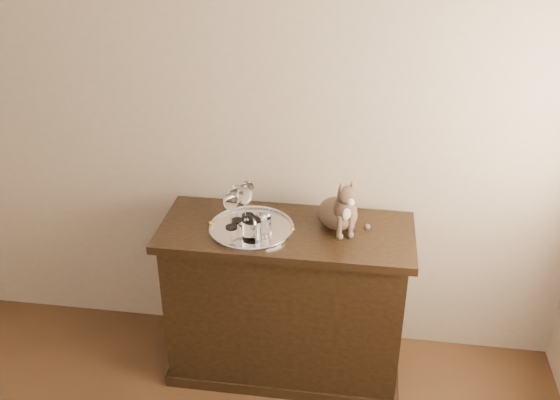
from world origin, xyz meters
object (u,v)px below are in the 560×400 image
(wine_glass_b, at_px, (247,199))
(wine_glass_d, at_px, (245,204))
(sideboard, at_px, (286,301))
(tumbler_b, at_px, (252,230))
(wine_glass_a, at_px, (237,203))
(wine_glass_c, at_px, (231,211))
(tray, at_px, (251,229))
(tumbler_a, at_px, (262,226))
(cat, at_px, (338,200))

(wine_glass_b, bearing_deg, wine_glass_d, -88.23)
(sideboard, distance_m, tumbler_b, 0.52)
(wine_glass_a, xyz_separation_m, wine_glass_c, (-0.02, -0.06, -0.01))
(tray, bearing_deg, wine_glass_c, -175.36)
(wine_glass_c, height_order, wine_glass_d, wine_glass_d)
(wine_glass_c, bearing_deg, sideboard, 8.40)
(tumbler_a, bearing_deg, wine_glass_c, 162.89)
(wine_glass_a, distance_m, wine_glass_d, 0.05)
(wine_glass_d, xyz_separation_m, cat, (0.43, 0.05, 0.03))
(wine_glass_c, relative_size, cat, 0.64)
(tray, distance_m, wine_glass_d, 0.12)
(tumbler_a, bearing_deg, tray, 137.76)
(cat, bearing_deg, tumbler_a, -179.98)
(wine_glass_a, bearing_deg, cat, 3.79)
(wine_glass_c, bearing_deg, wine_glass_b, 65.60)
(tray, xyz_separation_m, cat, (0.40, 0.09, 0.14))
(wine_glass_c, xyz_separation_m, wine_glass_d, (0.06, 0.05, 0.01))
(wine_glass_a, height_order, wine_glass_c, wine_glass_a)
(wine_glass_a, bearing_deg, wine_glass_d, -24.44)
(wine_glass_d, distance_m, tumbler_b, 0.16)
(wine_glass_b, distance_m, tumbler_a, 0.20)
(sideboard, bearing_deg, tumbler_b, -137.44)
(wine_glass_a, xyz_separation_m, wine_glass_d, (0.04, -0.02, 0.01))
(wine_glass_b, xyz_separation_m, wine_glass_d, (0.00, -0.08, 0.01))
(sideboard, height_order, wine_glass_c, wine_glass_c)
(tumbler_a, bearing_deg, wine_glass_b, 120.54)
(tumbler_a, height_order, tumbler_b, tumbler_b)
(wine_glass_a, bearing_deg, wine_glass_c, -103.44)
(wine_glass_a, relative_size, tumbler_b, 1.90)
(tumbler_b, bearing_deg, cat, 26.48)
(wine_glass_a, relative_size, wine_glass_c, 1.06)
(tray, xyz_separation_m, wine_glass_c, (-0.09, -0.01, 0.09))
(sideboard, xyz_separation_m, tumbler_b, (-0.14, -0.13, 0.48))
(tray, bearing_deg, wine_glass_a, 144.20)
(wine_glass_b, distance_m, wine_glass_c, 0.13)
(tray, bearing_deg, cat, 12.56)
(wine_glass_b, height_order, wine_glass_c, wine_glass_b)
(wine_glass_d, xyz_separation_m, tumbler_a, (0.10, -0.09, -0.05))
(wine_glass_b, relative_size, cat, 0.66)
(tray, height_order, wine_glass_b, wine_glass_b)
(wine_glass_c, bearing_deg, wine_glass_d, 38.21)
(cat, bearing_deg, wine_glass_c, 167.89)
(wine_glass_c, relative_size, tumbler_a, 1.87)
(cat, bearing_deg, wine_glass_b, 153.43)
(wine_glass_d, relative_size, cat, 0.73)
(wine_glass_b, xyz_separation_m, tumbler_a, (0.10, -0.17, -0.04))
(sideboard, distance_m, cat, 0.61)
(tray, distance_m, wine_glass_c, 0.13)
(cat, bearing_deg, tray, 169.38)
(sideboard, relative_size, wine_glass_d, 5.83)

